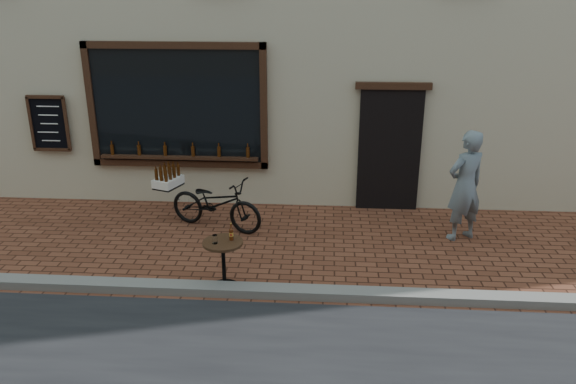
{
  "coord_description": "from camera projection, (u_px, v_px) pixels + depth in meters",
  "views": [
    {
      "loc": [
        0.78,
        -6.29,
        3.87
      ],
      "look_at": [
        0.25,
        1.2,
        1.1
      ],
      "focal_mm": 35.0,
      "sensor_mm": 36.0,
      "label": 1
    }
  ],
  "objects": [
    {
      "name": "cargo_bicycle",
      "position": [
        214.0,
        202.0,
        9.39
      ],
      "size": [
        2.03,
        1.19,
        0.96
      ],
      "rotation": [
        0.0,
        0.0,
        1.22
      ],
      "color": "black",
      "rests_on": "ground"
    },
    {
      "name": "ground",
      "position": [
        263.0,
        303.0,
        7.28
      ],
      "size": [
        90.0,
        90.0,
        0.0
      ],
      "primitive_type": "plane",
      "color": "#5C2F1E",
      "rests_on": "ground"
    },
    {
      "name": "bistro_table",
      "position": [
        224.0,
        255.0,
        7.47
      ],
      "size": [
        0.54,
        0.54,
        0.93
      ],
      "color": "black",
      "rests_on": "ground"
    },
    {
      "name": "kerb",
      "position": [
        264.0,
        291.0,
        7.45
      ],
      "size": [
        90.0,
        0.25,
        0.12
      ],
      "primitive_type": "cube",
      "color": "slate",
      "rests_on": "ground"
    },
    {
      "name": "pedestrian",
      "position": [
        465.0,
        186.0,
        8.85
      ],
      "size": [
        0.78,
        0.69,
        1.8
      ],
      "primitive_type": "imported",
      "rotation": [
        0.0,
        0.0,
        3.64
      ],
      "color": "slate",
      "rests_on": "ground"
    }
  ]
}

